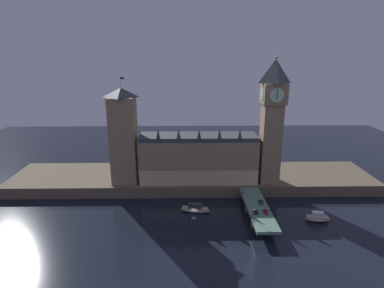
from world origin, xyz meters
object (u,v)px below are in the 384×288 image
Objects in this scene: boat_downstream at (317,218)px; car_northbound_trail at (256,212)px; pedestrian_far_rail at (243,191)px; clock_tower at (272,118)px; victoria_tower at (124,136)px; boat_upstream at (195,209)px; car_southbound_lead at (266,212)px; car_southbound_trail at (261,202)px; street_lamp_far at (243,187)px; pedestrian_near_rail at (252,215)px; pedestrian_mid_walk at (270,209)px; street_lamp_near at (254,214)px.

car_northbound_trail is at bearing -174.89° from boat_downstream.
clock_tower is at bearing 42.27° from pedestrian_far_rail.
victoria_tower is at bearing 178.80° from clock_tower.
car_southbound_lead is at bearing -21.58° from boat_upstream.
clock_tower reaches higher than boat_upstream.
car_southbound_trail is 0.34× the size of boat_downstream.
pedestrian_far_rail is at bearing 73.81° from street_lamp_far.
victoria_tower reaches higher than car_southbound_trail.
car_southbound_trail is 33.66m from boat_upstream.
pedestrian_near_rail reaches higher than pedestrian_mid_walk.
street_lamp_near reaches higher than boat_downstream.
pedestrian_far_rail is (65.95, -17.51, -26.75)m from victoria_tower.
pedestrian_far_rail is at bearing 89.26° from street_lamp_near.
car_northbound_trail is 9.63m from street_lamp_near.
clock_tower is 1.18× the size of victoria_tower.
pedestrian_far_rail is 0.25× the size of street_lamp_near.
car_northbound_trail is 4.72m from car_southbound_lead.
boat_upstream is at bearing -33.88° from victoria_tower.
street_lamp_far is (65.55, -18.89, -23.29)m from victoria_tower.
car_northbound_trail is 0.34× the size of boat_downstream.
pedestrian_mid_walk is at bearing 30.29° from pedestrian_near_rail.
victoria_tower is 13.24× the size of car_southbound_lead.
car_northbound_trail is at bearing 58.34° from pedestrian_near_rail.
pedestrian_mid_walk is 21.87m from street_lamp_far.
clock_tower is 43.86m from pedestrian_far_rail.
pedestrian_near_rail is 0.15× the size of boat_downstream.
street_lamp_far is (-7.48, 11.22, 3.59)m from car_southbound_trail.
street_lamp_far is (-0.40, -1.38, 3.45)m from pedestrian_far_rail.
car_southbound_lead is 8.01m from pedestrian_near_rail.
clock_tower is at bearing 77.74° from pedestrian_mid_walk.
victoria_tower is 3.85× the size of boat_upstream.
car_northbound_trail is 0.89× the size of car_southbound_lead.
street_lamp_near is (65.55, -48.33, -23.48)m from victoria_tower.
pedestrian_mid_walk is 0.15× the size of boat_downstream.
pedestrian_mid_walk reaches higher than car_northbound_trail.
street_lamp_far reaches higher than car_southbound_lead.
clock_tower is 55.38m from car_northbound_trail.
clock_tower is at bearing 114.65° from boat_downstream.
clock_tower reaches higher than street_lamp_far.
clock_tower is 41.70m from street_lamp_far.
pedestrian_near_rail is at bearing -149.71° from pedestrian_mid_walk.
pedestrian_far_rail is (-7.08, 12.60, 0.14)m from car_southbound_trail.
victoria_tower is at bearing 165.13° from pedestrian_far_rail.
clock_tower is at bearing 70.11° from car_southbound_trail.
car_northbound_trail is at bearing -24.59° from boat_upstream.
pedestrian_far_rail is at bearing 119.35° from car_southbound_trail.
street_lamp_near is at bearing -110.86° from clock_tower.
car_northbound_trail is 0.59× the size of street_lamp_far.
pedestrian_mid_walk is at bearing 37.26° from car_southbound_lead.
boat_upstream is (-25.60, -7.94, -8.81)m from street_lamp_far.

